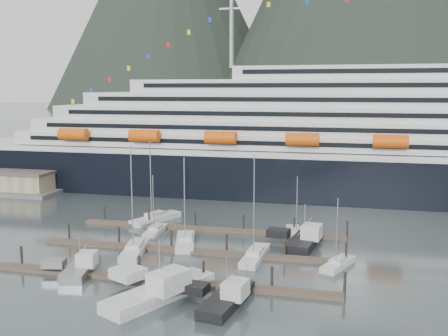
{
  "coord_description": "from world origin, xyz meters",
  "views": [
    {
      "loc": [
        19.14,
        -71.91,
        25.16
      ],
      "look_at": [
        -3.79,
        22.0,
        10.52
      ],
      "focal_mm": 42.0,
      "sensor_mm": 36.0,
      "label": 1
    }
  ],
  "objects": [
    {
      "name": "trawler_d",
      "position": [
        5.45,
        -14.98,
        0.85
      ],
      "size": [
        8.35,
        11.23,
        6.44
      ],
      "rotation": [
        0.0,
        0.0,
        1.42
      ],
      "color": "black",
      "rests_on": "ground"
    },
    {
      "name": "trawler_c",
      "position": [
        -2.9,
        -14.92,
        0.98
      ],
      "size": [
        13.03,
        15.79,
        8.02
      ],
      "rotation": [
        0.0,
        0.0,
        1.12
      ],
      "color": "#AFAFAF",
      "rests_on": "ground"
    },
    {
      "name": "sailboat_g",
      "position": [
        10.34,
        16.35,
        0.38
      ],
      "size": [
        4.36,
        9.31,
        10.89
      ],
      "rotation": [
        0.0,
        0.0,
        1.82
      ],
      "color": "#AFAFAF",
      "rests_on": "ground"
    },
    {
      "name": "sailboat_c",
      "position": [
        -6.58,
        6.71,
        0.44
      ],
      "size": [
        5.68,
        10.79,
        15.01
      ],
      "rotation": [
        0.0,
        0.0,
        1.86
      ],
      "color": "#AFAFAF",
      "rests_on": "ground"
    },
    {
      "name": "sailboat_a",
      "position": [
        -13.8,
        11.95,
        0.39
      ],
      "size": [
        2.73,
        7.93,
        10.87
      ],
      "rotation": [
        0.0,
        0.0,
        1.63
      ],
      "color": "#AFAFAF",
      "rests_on": "ground"
    },
    {
      "name": "trawler_b",
      "position": [
        -16.67,
        -9.34,
        0.82
      ],
      "size": [
        7.79,
        10.03,
        6.18
      ],
      "rotation": [
        0.0,
        0.0,
        1.79
      ],
      "color": "gray",
      "rests_on": "ground"
    },
    {
      "name": "dock_mid",
      "position": [
        -4.93,
        3.05,
        0.31
      ],
      "size": [
        48.18,
        2.28,
        3.2
      ],
      "color": "#45362C",
      "rests_on": "ground"
    },
    {
      "name": "sailboat_e",
      "position": [
        -16.8,
        19.99,
        0.45
      ],
      "size": [
        7.31,
        11.59,
        16.02
      ],
      "rotation": [
        0.0,
        0.0,
        1.15
      ],
      "color": "#AFAFAF",
      "rests_on": "ground"
    },
    {
      "name": "cruise_ship",
      "position": [
        30.03,
        54.94,
        12.04
      ],
      "size": [
        210.0,
        30.4,
        50.3
      ],
      "color": "black",
      "rests_on": "ground"
    },
    {
      "name": "dock_near",
      "position": [
        -4.93,
        -9.95,
        0.31
      ],
      "size": [
        48.18,
        2.28,
        3.2
      ],
      "color": "#45362C",
      "rests_on": "ground"
    },
    {
      "name": "trawler_e",
      "position": [
        12.19,
        10.97,
        0.94
      ],
      "size": [
        9.1,
        11.92,
        7.5
      ],
      "rotation": [
        0.0,
        0.0,
        1.44
      ],
      "color": "black",
      "rests_on": "ground"
    },
    {
      "name": "sailboat_d",
      "position": [
        5.77,
        2.45,
        0.43
      ],
      "size": [
        3.02,
        10.75,
        16.29
      ],
      "rotation": [
        0.0,
        0.0,
        1.52
      ],
      "color": "#AFAFAF",
      "rests_on": "ground"
    },
    {
      "name": "sailboat_b",
      "position": [
        -12.85,
        0.8,
        0.46
      ],
      "size": [
        4.73,
        10.95,
        17.32
      ],
      "rotation": [
        0.0,
        0.0,
        1.76
      ],
      "color": "#AFAFAF",
      "rests_on": "ground"
    },
    {
      "name": "dock_far",
      "position": [
        -4.93,
        16.05,
        0.31
      ],
      "size": [
        48.18,
        2.28,
        3.2
      ],
      "color": "#45362C",
      "rests_on": "ground"
    },
    {
      "name": "sailboat_h",
      "position": [
        17.93,
        1.51,
        0.39
      ],
      "size": [
        4.92,
        7.96,
        10.56
      ],
      "rotation": [
        0.0,
        0.0,
        1.19
      ],
      "color": "#AFAFAF",
      "rests_on": "ground"
    },
    {
      "name": "ground",
      "position": [
        0.0,
        0.0,
        0.0
      ],
      "size": [
        1600.0,
        1600.0,
        0.0
      ],
      "primitive_type": "plane",
      "color": "#475253",
      "rests_on": "ground"
    }
  ]
}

